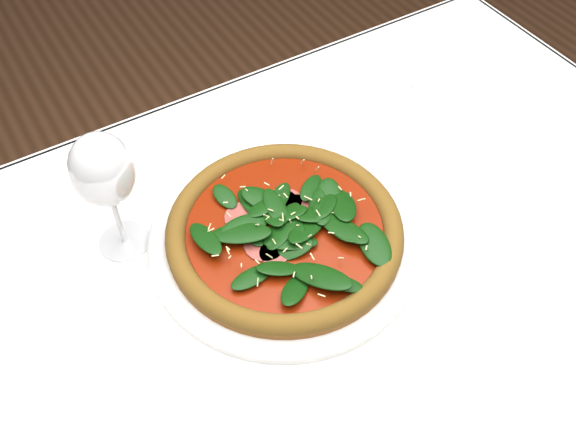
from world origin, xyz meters
TOP-DOWN VIEW (x-y plane):
  - dining_table at (0.00, 0.00)m, footprint 1.21×0.81m
  - plate at (-0.01, 0.08)m, footprint 0.35×0.35m
  - pizza at (-0.01, 0.08)m, footprint 0.38×0.38m
  - wine_glass at (-0.18, 0.18)m, footprint 0.08×0.08m
  - saucer_far at (0.31, 0.30)m, footprint 0.14×0.14m

SIDE VIEW (x-z plane):
  - dining_table at x=0.00m, z-range 0.27..1.02m
  - saucer_far at x=0.31m, z-range 0.75..0.76m
  - plate at x=-0.01m, z-range 0.75..0.77m
  - pizza at x=-0.01m, z-range 0.76..0.80m
  - wine_glass at x=-0.18m, z-range 0.79..0.97m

